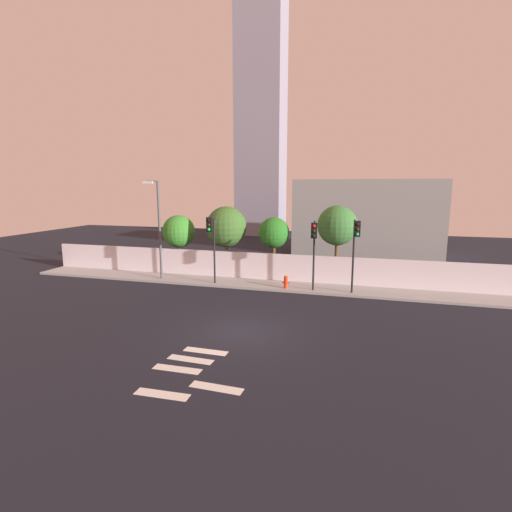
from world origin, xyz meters
TOP-DOWN VIEW (x-y plane):
  - ground_plane at (0.00, 0.00)m, footprint 80.00×80.00m
  - sidewalk at (0.00, 8.20)m, footprint 36.00×2.40m
  - perimeter_wall at (0.00, 9.49)m, footprint 36.00×0.18m
  - crosswalk_marking at (-0.57, -4.10)m, footprint 3.65×3.87m
  - traffic_light_left at (-4.14, 6.80)m, footprint 0.48×1.61m
  - traffic_light_center at (4.64, 7.10)m, footprint 0.41×1.05m
  - traffic_light_right at (2.29, 6.83)m, footprint 0.37×1.53m
  - street_lamp_curbside at (-8.26, 7.49)m, footprint 0.72×2.01m
  - fire_hydrant at (0.51, 7.50)m, footprint 0.44×0.26m
  - roadside_tree_leftmost at (-8.33, 10.58)m, footprint 2.43×2.43m
  - roadside_tree_midleft at (-4.52, 10.58)m, footprint 2.94×2.94m
  - roadside_tree_midright at (-1.00, 10.58)m, footprint 2.15×2.15m
  - roadside_tree_rightmost at (3.34, 10.58)m, footprint 2.67×2.67m
  - low_building_distant at (5.21, 23.49)m, footprint 13.59×6.00m
  - tower_on_skyline at (-8.61, 35.49)m, footprint 5.97×5.00m

SIDE VIEW (x-z plane):
  - ground_plane at x=0.00m, z-range 0.00..0.00m
  - crosswalk_marking at x=-0.57m, z-range 0.00..0.01m
  - sidewalk at x=0.00m, z-range 0.00..0.15m
  - fire_hydrant at x=0.51m, z-range 0.18..0.98m
  - perimeter_wall at x=0.00m, z-range 0.15..1.95m
  - roadside_tree_leftmost at x=-8.33m, z-range 0.94..5.28m
  - roadside_tree_midright at x=-1.00m, z-range 1.06..5.39m
  - traffic_light_right at x=2.29m, z-range 1.15..5.43m
  - traffic_light_center at x=4.64m, z-range 1.16..5.55m
  - traffic_light_left at x=-4.14m, z-range 1.19..5.65m
  - low_building_distant at x=5.21m, z-range 0.00..7.08m
  - roadside_tree_midleft at x=-4.52m, z-range 1.05..6.09m
  - roadside_tree_rightmost at x=3.34m, z-range 1.25..6.47m
  - street_lamp_curbside at x=-8.26m, z-range 0.77..7.47m
  - tower_on_skyline at x=-8.61m, z-range 0.00..31.65m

